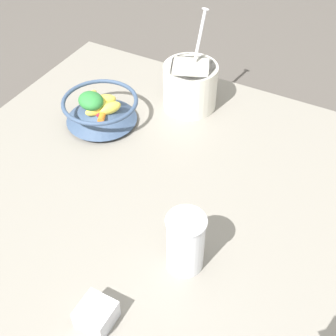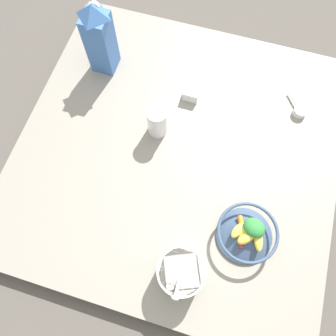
{
  "view_description": "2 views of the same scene",
  "coord_description": "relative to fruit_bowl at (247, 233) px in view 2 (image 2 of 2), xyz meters",
  "views": [
    {
      "loc": [
        0.3,
        -0.5,
        0.76
      ],
      "look_at": [
        -0.01,
        0.08,
        0.14
      ],
      "focal_mm": 50.0,
      "sensor_mm": 36.0,
      "label": 1
    },
    {
      "loc": [
        -0.1,
        0.45,
        1.07
      ],
      "look_at": [
        0.01,
        0.09,
        0.09
      ],
      "focal_mm": 35.0,
      "sensor_mm": 36.0,
      "label": 2
    }
  ],
  "objects": [
    {
      "name": "ground_plane",
      "position": [
        0.28,
        -0.22,
        -0.09
      ],
      "size": [
        6.0,
        6.0,
        0.0
      ],
      "primitive_type": "plane",
      "color": "#4C4742"
    },
    {
      "name": "countertop",
      "position": [
        0.28,
        -0.22,
        -0.07
      ],
      "size": [
        1.08,
        1.08,
        0.05
      ],
      "color": "gray",
      "rests_on": "ground_plane"
    },
    {
      "name": "fruit_bowl",
      "position": [
        0.0,
        0.0,
        0.0
      ],
      "size": [
        0.18,
        0.18,
        0.09
      ],
      "color": "#384C6B",
      "rests_on": "countertop"
    },
    {
      "name": "milk_carton",
      "position": [
        0.64,
        -0.49,
        0.1
      ],
      "size": [
        0.08,
        0.08,
        0.28
      ],
      "color": "#3D6BB2",
      "rests_on": "countertop"
    },
    {
      "name": "yogurt_tub",
      "position": [
        0.16,
        0.17,
        0.02
      ],
      "size": [
        0.13,
        0.14,
        0.24
      ],
      "color": "silver",
      "rests_on": "countertop"
    },
    {
      "name": "drinking_cup",
      "position": [
        0.37,
        -0.27,
        0.02
      ],
      "size": [
        0.07,
        0.07,
        0.12
      ],
      "color": "white",
      "rests_on": "countertop"
    },
    {
      "name": "spice_jar",
      "position": [
        0.29,
        -0.44,
        -0.02
      ],
      "size": [
        0.06,
        0.06,
        0.04
      ],
      "color": "silver",
      "rests_on": "countertop"
    },
    {
      "name": "measuring_scoop",
      "position": [
        -0.1,
        -0.49,
        -0.03
      ],
      "size": [
        0.08,
        0.1,
        0.03
      ],
      "color": "white",
      "rests_on": "countertop"
    }
  ]
}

